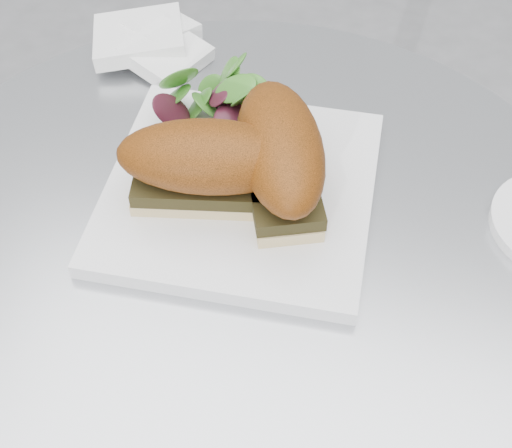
{
  "coord_description": "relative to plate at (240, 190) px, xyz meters",
  "views": [
    {
      "loc": [
        0.12,
        -0.38,
        1.23
      ],
      "look_at": [
        0.02,
        0.0,
        0.77
      ],
      "focal_mm": 50.0,
      "sensor_mm": 36.0,
      "label": 1
    }
  ],
  "objects": [
    {
      "name": "napkin",
      "position": [
        -0.16,
        0.18,
        0.0
      ],
      "size": [
        0.15,
        0.15,
        0.02
      ],
      "primitive_type": null,
      "rotation": [
        0.0,
        0.0,
        0.12
      ],
      "color": "white",
      "rests_on": "table"
    },
    {
      "name": "table",
      "position": [
        0.01,
        -0.06,
        -0.25
      ],
      "size": [
        0.7,
        0.7,
        0.73
      ],
      "color": "silver",
      "rests_on": "ground"
    },
    {
      "name": "salad",
      "position": [
        -0.05,
        0.07,
        0.03
      ],
      "size": [
        0.1,
        0.1,
        0.05
      ],
      "primitive_type": null,
      "color": "#43812A",
      "rests_on": "plate"
    },
    {
      "name": "sandwich_left",
      "position": [
        -0.02,
        -0.02,
        0.05
      ],
      "size": [
        0.18,
        0.11,
        0.08
      ],
      "rotation": [
        0.0,
        0.0,
        0.22
      ],
      "color": "beige",
      "rests_on": "plate"
    },
    {
      "name": "sandwich_right",
      "position": [
        0.04,
        0.01,
        0.05
      ],
      "size": [
        0.13,
        0.18,
        0.08
      ],
      "rotation": [
        0.0,
        0.0,
        -1.16
      ],
      "color": "beige",
      "rests_on": "plate"
    },
    {
      "name": "plate",
      "position": [
        0.0,
        0.0,
        0.0
      ],
      "size": [
        0.27,
        0.27,
        0.02
      ],
      "primitive_type": "cube",
      "rotation": [
        0.0,
        0.0,
        0.08
      ],
      "color": "white",
      "rests_on": "table"
    }
  ]
}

